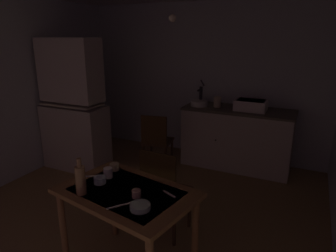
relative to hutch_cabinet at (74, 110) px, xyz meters
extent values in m
plane|color=olive|center=(1.49, -0.54, -0.90)|extent=(4.98, 4.98, 0.00)
cube|color=silver|center=(1.49, 1.44, 0.33)|extent=(4.08, 0.10, 2.45)
cube|color=silver|center=(-0.55, -0.54, 0.33)|extent=(0.10, 3.96, 2.45)
cube|color=beige|center=(0.00, 0.00, -0.42)|extent=(0.96, 0.45, 0.96)
cube|color=beige|center=(0.00, 0.00, 0.58)|extent=(0.89, 0.38, 0.88)
cube|color=beige|center=(0.00, -0.02, 0.10)|extent=(0.87, 0.41, 0.02)
cube|color=beige|center=(2.17, 1.07, -0.46)|extent=(1.58, 0.60, 0.88)
cube|color=#565243|center=(2.17, 1.07, -0.01)|extent=(1.61, 0.63, 0.03)
sphere|color=#2D2823|center=(1.93, 0.76, -0.42)|extent=(0.02, 0.02, 0.02)
cube|color=white|center=(2.34, 1.07, 0.08)|extent=(0.44, 0.34, 0.15)
cube|color=black|center=(2.34, 1.07, 0.15)|extent=(0.38, 0.28, 0.01)
cylinder|color=#232328|center=(1.56, 1.12, 0.15)|extent=(0.05, 0.05, 0.28)
cylinder|color=#232328|center=(1.56, 1.05, 0.25)|extent=(0.03, 0.12, 0.03)
cylinder|color=#22212C|center=(1.56, 1.18, 0.34)|extent=(0.02, 0.16, 0.12)
cylinder|color=white|center=(1.57, 1.02, 0.05)|extent=(0.26, 0.26, 0.08)
cylinder|color=beige|center=(1.85, 1.07, 0.09)|extent=(0.11, 0.11, 0.15)
cube|color=brown|center=(1.88, -1.51, -0.15)|extent=(1.18, 0.89, 0.04)
cube|color=#EEE7CD|center=(1.88, -1.51, -0.13)|extent=(0.92, 0.69, 0.00)
cylinder|color=brown|center=(1.36, -1.70, -0.53)|extent=(0.06, 0.06, 0.73)
cylinder|color=brown|center=(1.47, -1.13, -0.53)|extent=(0.06, 0.06, 0.73)
cylinder|color=brown|center=(2.40, -1.31, -0.53)|extent=(0.06, 0.06, 0.73)
cube|color=#3A2616|center=(1.93, -0.86, -0.45)|extent=(0.42, 0.42, 0.03)
cube|color=#372911|center=(1.92, -1.04, -0.20)|extent=(0.38, 0.05, 0.47)
cylinder|color=#3A2616|center=(2.11, -0.70, -0.68)|extent=(0.04, 0.04, 0.43)
cylinder|color=#3A2616|center=(1.77, -0.68, -0.68)|extent=(0.04, 0.04, 0.43)
cylinder|color=#3A2616|center=(2.09, -1.04, -0.68)|extent=(0.04, 0.04, 0.43)
cylinder|color=#3A2616|center=(1.75, -1.02, -0.68)|extent=(0.04, 0.04, 0.43)
cube|color=#392614|center=(1.13, 0.49, -0.47)|extent=(0.46, 0.46, 0.03)
cube|color=#3B2811|center=(1.16, 0.31, -0.24)|extent=(0.38, 0.09, 0.42)
cylinder|color=#392614|center=(1.27, 0.69, -0.69)|extent=(0.04, 0.04, 0.42)
cylinder|color=#392614|center=(0.93, 0.63, -0.69)|extent=(0.04, 0.04, 0.42)
cylinder|color=#392614|center=(1.32, 0.35, -0.69)|extent=(0.04, 0.04, 0.42)
cylinder|color=#392614|center=(0.99, 0.30, -0.69)|extent=(0.04, 0.04, 0.42)
cylinder|color=#ADD1C1|center=(2.11, -1.69, -0.11)|extent=(0.15, 0.15, 0.04)
cylinder|color=#9EB2C6|center=(1.61, -1.49, -0.10)|extent=(0.10, 0.10, 0.05)
cylinder|color=white|center=(1.61, -1.37, -0.09)|extent=(0.08, 0.08, 0.09)
cylinder|color=tan|center=(2.00, -1.56, -0.10)|extent=(0.07, 0.07, 0.06)
cylinder|color=beige|center=(1.57, -1.22, -0.10)|extent=(0.09, 0.09, 0.06)
cylinder|color=olive|center=(1.59, -1.69, -0.02)|extent=(0.08, 0.08, 0.23)
cylinder|color=olive|center=(1.59, -1.69, 0.13)|extent=(0.04, 0.04, 0.07)
cube|color=silver|center=(1.95, -1.72, -0.13)|extent=(0.13, 0.16, 0.00)
cube|color=beige|center=(1.44, -1.44, -0.13)|extent=(0.13, 0.08, 0.00)
cube|color=beige|center=(2.21, -1.41, -0.13)|extent=(0.13, 0.07, 0.00)
sphere|color=#F9EFCC|center=(1.69, -0.23, 1.22)|extent=(0.08, 0.08, 0.08)
camera|label=1|loc=(3.10, -3.32, 1.05)|focal=32.55mm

